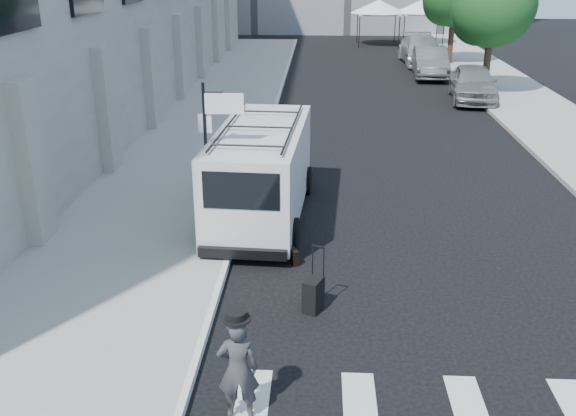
# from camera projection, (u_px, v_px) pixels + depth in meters

# --- Properties ---
(ground) EXTENTS (120.00, 120.00, 0.00)m
(ground) POSITION_uv_depth(u_px,v_px,m) (320.00, 311.00, 11.99)
(ground) COLOR black
(ground) RESTS_ON ground
(sidewalk_left) EXTENTS (4.50, 48.00, 0.15)m
(sidewalk_left) POSITION_uv_depth(u_px,v_px,m) (221.00, 111.00, 27.02)
(sidewalk_left) COLOR gray
(sidewalk_left) RESTS_ON ground
(sidewalk_right) EXTENTS (4.00, 56.00, 0.15)m
(sidewalk_right) POSITION_uv_depth(u_px,v_px,m) (514.00, 95.00, 30.11)
(sidewalk_right) COLOR gray
(sidewalk_right) RESTS_ON ground
(sign_pole) EXTENTS (1.03, 0.07, 3.50)m
(sign_pole) POSITION_uv_depth(u_px,v_px,m) (216.00, 128.00, 14.10)
(sign_pole) COLOR black
(sign_pole) RESTS_ON sidewalk_left
(tree_near) EXTENTS (3.80, 3.83, 6.03)m
(tree_near) POSITION_uv_depth(u_px,v_px,m) (490.00, 8.00, 28.89)
(tree_near) COLOR black
(tree_near) RESTS_ON ground
(tent_left) EXTENTS (4.00, 4.00, 3.20)m
(tent_left) POSITION_uv_depth(u_px,v_px,m) (379.00, 7.00, 46.09)
(tent_left) COLOR black
(tent_left) RESTS_ON ground
(tent_right) EXTENTS (4.00, 4.00, 3.20)m
(tent_right) POSITION_uv_depth(u_px,v_px,m) (423.00, 6.00, 46.40)
(tent_right) COLOR black
(tent_right) RESTS_ON ground
(businessman) EXTENTS (0.63, 0.45, 1.62)m
(businessman) POSITION_uv_depth(u_px,v_px,m) (238.00, 369.00, 8.96)
(businessman) COLOR #363639
(businessman) RESTS_ON ground
(briefcase) EXTENTS (0.28, 0.45, 0.34)m
(briefcase) POSITION_uv_depth(u_px,v_px,m) (293.00, 255.00, 13.82)
(briefcase) COLOR black
(briefcase) RESTS_ON ground
(suitcase) EXTENTS (0.43, 0.52, 1.24)m
(suitcase) POSITION_uv_depth(u_px,v_px,m) (313.00, 295.00, 11.90)
(suitcase) COLOR black
(suitcase) RESTS_ON ground
(cargo_van) EXTENTS (2.44, 6.23, 2.31)m
(cargo_van) POSITION_uv_depth(u_px,v_px,m) (262.00, 170.00, 16.00)
(cargo_van) COLOR silver
(cargo_van) RESTS_ON ground
(parked_car_a) EXTENTS (2.44, 4.94, 1.62)m
(parked_car_a) POSITION_uv_depth(u_px,v_px,m) (473.00, 83.00, 28.91)
(parked_car_a) COLOR gray
(parked_car_a) RESTS_ON ground
(parked_car_b) EXTENTS (2.00, 4.93, 1.59)m
(parked_car_b) POSITION_uv_depth(u_px,v_px,m) (430.00, 62.00, 34.61)
(parked_car_b) COLOR #4E5255
(parked_car_b) RESTS_ON ground
(parked_car_c) EXTENTS (2.51, 5.82, 1.67)m
(parked_car_c) POSITION_uv_depth(u_px,v_px,m) (422.00, 50.00, 38.71)
(parked_car_c) COLOR #999CA1
(parked_car_c) RESTS_ON ground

